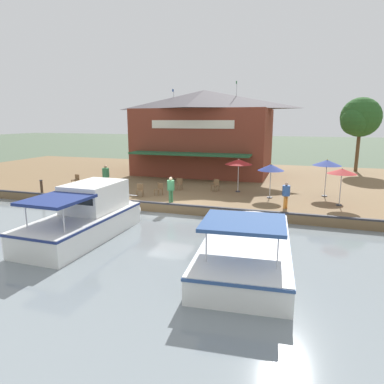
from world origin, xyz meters
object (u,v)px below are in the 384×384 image
Objects in this scene: cafe_chair_far_corner_seat at (216,185)px; patio_umbrella_far_corner at (327,163)px; person_near_entrance at (171,187)px; motorboat_distant_upstream at (248,241)px; person_mid_patio at (286,192)px; tree_downstream_bank at (359,118)px; cafe_chair_facing_river at (140,189)px; cafe_chair_back_row_seat at (76,179)px; patio_umbrella_mid_patio_right at (239,162)px; motorboat_mid_row at (92,215)px; patio_umbrella_mid_patio_left at (271,167)px; cafe_chair_beside_entrance at (159,188)px; waterfront_restaurant at (204,132)px; person_at_quay_edge at (106,174)px; patio_umbrella_back_row at (342,171)px; cafe_chair_under_first_umbrella at (179,183)px; mooring_post at (42,187)px; tree_upstream_bank at (182,130)px.

patio_umbrella_far_corner is at bearing 93.96° from cafe_chair_far_corner_seat.
person_near_entrance is 0.17× the size of motorboat_distant_upstream.
tree_downstream_bank is at bearing 161.36° from person_mid_patio.
cafe_chair_back_row_seat is at bearing -107.33° from cafe_chair_facing_river.
patio_umbrella_far_corner reaches higher than patio_umbrella_mid_patio_right.
patio_umbrella_far_corner is at bearing 131.69° from motorboat_mid_row.
cafe_chair_far_corner_seat is at bearing -105.54° from patio_umbrella_mid_patio_left.
cafe_chair_beside_entrance is 0.11× the size of motorboat_mid_row.
cafe_chair_far_corner_seat is at bearing 125.95° from cafe_chair_facing_river.
waterfront_restaurant reaches higher than cafe_chair_facing_river.
waterfront_restaurant is 1.63× the size of motorboat_mid_row.
cafe_chair_back_row_seat is at bearing -108.63° from person_near_entrance.
cafe_chair_facing_river is 4.01m from person_at_quay_edge.
tree_downstream_bank is (-13.77, 11.05, 4.81)m from cafe_chair_far_corner_seat.
cafe_chair_facing_river is (3.29, -4.53, 0.00)m from cafe_chair_far_corner_seat.
cafe_chair_back_row_seat is (9.36, -7.97, -3.53)m from waterfront_restaurant.
patio_umbrella_far_corner is 1.41× the size of person_at_quay_edge.
patio_umbrella_back_row reaches higher than person_near_entrance.
waterfront_restaurant is at bearing -141.89° from patio_umbrella_mid_patio_left.
patio_umbrella_back_row is 2.73× the size of cafe_chair_under_first_umbrella.
tree_downstream_bank reaches higher than motorboat_distant_upstream.
person_near_entrance is (4.89, -9.38, -1.29)m from patio_umbrella_far_corner.
patio_umbrella_mid_patio_left is 2.73× the size of cafe_chair_under_first_umbrella.
patio_umbrella_far_corner is 19.86m from mooring_post.
motorboat_mid_row reaches higher than cafe_chair_facing_river.
person_mid_patio is (3.30, 7.90, 0.51)m from cafe_chair_under_first_umbrella.
patio_umbrella_back_row is at bearing 119.12° from person_mid_patio.
patio_umbrella_back_row reaches higher than cafe_chair_facing_river.
person_at_quay_edge reaches higher than cafe_chair_facing_river.
person_mid_patio is 0.22× the size of tree_downstream_bank.
cafe_chair_under_first_umbrella is at bearing -84.90° from patio_umbrella_far_corner.
person_near_entrance is at bearing 12.78° from cafe_chair_under_first_umbrella.
patio_umbrella_mid_patio_left is 3.91m from patio_umbrella_far_corner.
motorboat_distant_upstream is (5.72, 5.78, -0.98)m from person_near_entrance.
patio_umbrella_far_corner reaches higher than cafe_chair_under_first_umbrella.
patio_umbrella_back_row is 20.04m from mooring_post.
patio_umbrella_mid_patio_left is 2.73m from patio_umbrella_mid_patio_right.
person_near_entrance is (3.97, 0.90, 0.54)m from cafe_chair_under_first_umbrella.
waterfront_restaurant is 5.09× the size of patio_umbrella_far_corner.
patio_umbrella_mid_patio_right is 2.45× the size of mooring_post.
motorboat_distant_upstream is at bearing 21.56° from waterfront_restaurant.
person_mid_patio is (0.41, 9.70, 0.51)m from cafe_chair_facing_river.
patio_umbrella_mid_patio_right is 0.25× the size of motorboat_distant_upstream.
person_mid_patio reaches higher than cafe_chair_beside_entrance.
patio_umbrella_mid_patio_left is at bearing 92.75° from person_at_quay_edge.
cafe_chair_under_first_umbrella is at bearing 18.54° from tree_upstream_bank.
cafe_chair_back_row_seat is at bearing -89.70° from patio_umbrella_mid_patio_left.
cafe_chair_back_row_seat is 3.20m from person_at_quay_edge.
person_near_entrance is at bearing 158.07° from motorboat_mid_row.
person_near_entrance is at bearing -134.73° from motorboat_distant_upstream.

